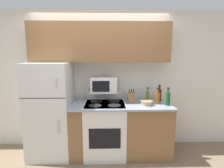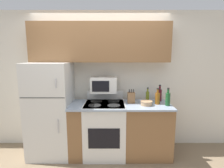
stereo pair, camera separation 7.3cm
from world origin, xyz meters
TOP-DOWN VIEW (x-y plane):
  - ground_plane at (0.00, 0.00)m, footprint 12.00×12.00m
  - wall_back at (0.00, 0.71)m, footprint 8.00×0.05m
  - lower_cabinets at (0.36, 0.31)m, footprint 1.72×0.67m
  - refrigerator at (-0.86, 0.34)m, footprint 0.71×0.70m
  - upper_cabinets at (0.00, 0.53)m, footprint 2.43×0.30m
  - stove at (0.08, 0.30)m, footprint 0.70×0.65m
  - microwave at (0.06, 0.45)m, footprint 0.45×0.31m
  - knife_block at (0.55, 0.37)m, footprint 0.13×0.10m
  - bowl at (0.79, 0.22)m, footprint 0.20×0.20m
  - bottle_wine_red at (1.08, 0.49)m, footprint 0.08×0.08m
  - bottle_wine_green at (1.13, 0.20)m, footprint 0.08×0.08m
  - bottle_whiskey at (0.99, 0.29)m, footprint 0.08×0.08m
  - bottle_olive_oil at (0.85, 0.44)m, footprint 0.06×0.06m

SIDE VIEW (x-z plane):
  - ground_plane at x=0.00m, z-range 0.00..0.00m
  - lower_cabinets at x=0.36m, z-range 0.00..0.93m
  - stove at x=0.08m, z-range -0.06..1.03m
  - refrigerator at x=-0.86m, z-range 0.00..1.63m
  - bowl at x=0.79m, z-range 0.93..1.00m
  - knife_block at x=0.55m, z-range 0.90..1.14m
  - bottle_olive_oil at x=0.85m, z-range 0.90..1.16m
  - bottle_whiskey at x=0.99m, z-range 0.90..1.18m
  - bottle_wine_red at x=1.08m, z-range 0.89..1.19m
  - bottle_wine_green at x=1.13m, z-range 0.89..1.19m
  - microwave at x=0.06m, z-range 1.10..1.37m
  - wall_back at x=0.00m, z-range 0.00..2.55m
  - upper_cabinets at x=0.00m, z-range 1.63..2.31m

